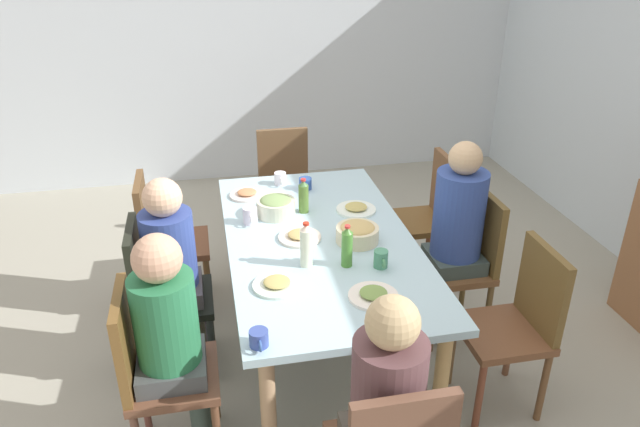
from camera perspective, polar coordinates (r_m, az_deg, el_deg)
ground_plane at (r=3.64m, az=0.00°, el=-12.57°), size 6.58×6.58×0.00m
wall_left at (r=5.69m, az=-5.89°, el=16.21°), size 0.12×5.07×2.60m
dining_table at (r=3.27m, az=0.00°, el=-3.57°), size 1.85×1.00×0.73m
chair_0 at (r=4.10m, az=10.37°, el=0.17°), size 0.40×0.40×0.90m
chair_1 at (r=3.60m, az=13.87°, el=-4.08°), size 0.40×0.40×0.90m
person_1 at (r=3.46m, az=12.88°, el=-1.17°), size 0.30×0.30×1.23m
chair_2 at (r=2.82m, az=-15.66°, el=-14.01°), size 0.40×0.40×0.90m
person_2 at (r=2.69m, az=-14.16°, el=-10.84°), size 0.30×0.30×1.17m
chair_3 at (r=3.31m, az=-15.19°, el=-7.16°), size 0.40×0.40×0.90m
person_3 at (r=3.21m, az=-13.90°, el=-4.42°), size 0.30×0.30×1.15m
chair_4 at (r=4.49m, az=-3.35°, el=2.98°), size 0.40×0.40×0.90m
chair_5 at (r=3.15m, az=18.49°, el=-9.59°), size 0.40×0.40×0.90m
person_6 at (r=2.31m, az=6.35°, el=-17.68°), size 0.30×0.30×1.17m
chair_7 at (r=3.85m, az=-14.85°, el=-2.15°), size 0.40×0.40×0.90m
plate_0 at (r=3.75m, az=-7.01°, el=1.86°), size 0.22×0.22×0.04m
plate_1 at (r=3.23m, az=-1.95°, el=-2.20°), size 0.23×0.23×0.04m
plate_2 at (r=3.54m, az=3.48°, el=0.47°), size 0.24×0.24×0.04m
plate_3 at (r=2.75m, az=5.14°, el=-7.78°), size 0.23×0.23×0.04m
plate_4 at (r=2.83m, az=-4.15°, el=-6.76°), size 0.23×0.23×0.04m
bowl_0 at (r=3.47m, az=-4.25°, el=0.72°), size 0.23×0.23×0.11m
bowl_1 at (r=3.18m, az=3.61°, el=-1.86°), size 0.23×0.23×0.10m
cup_0 at (r=3.89m, az=-3.83°, el=3.36°), size 0.11×0.08×0.08m
cup_1 at (r=2.47m, az=-5.88°, el=-11.84°), size 0.12×0.08×0.07m
cup_2 at (r=2.97m, az=5.86°, el=-4.37°), size 0.11×0.07×0.09m
cup_3 at (r=3.39m, az=-6.71°, el=-0.21°), size 0.12×0.08×0.10m
cup_4 at (r=3.81m, az=-1.41°, el=2.88°), size 0.12×0.08×0.07m
bottle_0 at (r=3.48m, az=-1.59°, el=1.64°), size 0.06×0.06×0.21m
bottle_1 at (r=2.94m, az=2.61°, el=-3.22°), size 0.06×0.06×0.23m
bottle_2 at (r=2.93m, az=-1.33°, el=-3.08°), size 0.06×0.06×0.24m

